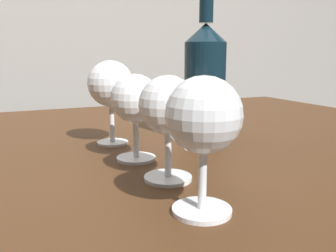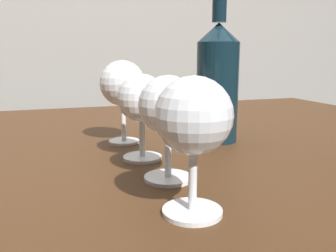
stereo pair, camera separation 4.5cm
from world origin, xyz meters
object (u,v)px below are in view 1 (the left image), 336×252
at_px(wine_glass_port, 203,119).
at_px(wine_glass_amber, 168,109).
at_px(wine_glass_merlot, 111,85).
at_px(wine_glass_empty, 133,101).
at_px(wine_bottle, 205,80).

height_order(wine_glass_port, wine_glass_amber, wine_glass_port).
relative_size(wine_glass_port, wine_glass_merlot, 0.93).
bearing_deg(wine_glass_empty, wine_glass_amber, -83.83).
distance_m(wine_glass_empty, wine_bottle, 0.19).
distance_m(wine_glass_port, wine_bottle, 0.33).
xyz_separation_m(wine_glass_merlot, wine_bottle, (0.17, -0.04, 0.01)).
height_order(wine_glass_empty, wine_bottle, wine_bottle).
bearing_deg(wine_glass_port, wine_glass_amber, 85.31).
bearing_deg(wine_glass_merlot, wine_glass_amber, -85.99).
bearing_deg(wine_glass_amber, wine_glass_empty, 96.17).
height_order(wine_glass_empty, wine_glass_merlot, wine_glass_merlot).
height_order(wine_glass_port, wine_glass_empty, wine_glass_port).
relative_size(wine_glass_port, wine_bottle, 0.47).
distance_m(wine_glass_amber, wine_glass_merlot, 0.22).
bearing_deg(wine_glass_port, wine_bottle, 59.58).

